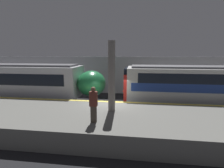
{
  "coord_description": "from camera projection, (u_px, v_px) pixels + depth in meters",
  "views": [
    {
      "loc": [
        1.73,
        -11.98,
        4.5
      ],
      "look_at": [
        -0.02,
        0.99,
        2.15
      ],
      "focal_mm": 28.0,
      "sensor_mm": 36.0,
      "label": 1
    }
  ],
  "objects": [
    {
      "name": "person_waiting",
      "position": [
        93.0,
        104.0,
        8.58
      ],
      "size": [
        0.38,
        0.24,
        1.8
      ],
      "color": "#473D33",
      "rests_on": "platform"
    },
    {
      "name": "ground_plane",
      "position": [
        110.0,
        115.0,
        12.71
      ],
      "size": [
        120.0,
        120.0,
        0.0
      ],
      "primitive_type": "plane",
      "color": "black"
    },
    {
      "name": "platform",
      "position": [
        104.0,
        122.0,
        10.08
      ],
      "size": [
        40.0,
        5.21,
        1.08
      ],
      "color": "slate",
      "rests_on": "ground"
    },
    {
      "name": "support_pillar_near",
      "position": [
        112.0,
        77.0,
        10.18
      ],
      "size": [
        0.41,
        0.41,
        4.11
      ],
      "color": "slate",
      "rests_on": "platform"
    },
    {
      "name": "station_rear_barrier",
      "position": [
        120.0,
        75.0,
        19.26
      ],
      "size": [
        50.0,
        0.15,
        4.08
      ],
      "color": "#939399",
      "rests_on": "ground"
    }
  ]
}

